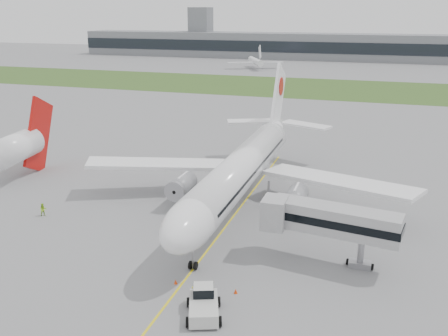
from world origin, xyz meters
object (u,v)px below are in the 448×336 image
(pushback_tug, at_px, (204,303))
(jet_bridge, at_px, (326,220))
(ground_crew_near, at_px, (193,294))
(neighbor_aircraft, at_px, (19,146))
(airliner, at_px, (244,166))

(pushback_tug, xyz_separation_m, jet_bridge, (9.15, 13.24, 3.96))
(ground_crew_near, height_order, neighbor_aircraft, neighbor_aircraft)
(ground_crew_near, bearing_deg, neighbor_aircraft, -76.54)
(ground_crew_near, xyz_separation_m, neighbor_aircraft, (-40.21, 25.83, 4.55))
(airliner, xyz_separation_m, ground_crew_near, (2.21, -25.58, -4.87))
(neighbor_aircraft, bearing_deg, jet_bridge, -22.80)
(airliner, bearing_deg, pushback_tug, -81.89)
(airliner, bearing_deg, jet_bridge, -47.07)
(airliner, height_order, neighbor_aircraft, airliner)
(pushback_tug, distance_m, neighbor_aircraft, 50.28)
(airliner, height_order, jet_bridge, airliner)
(pushback_tug, bearing_deg, airliner, 77.94)
(airliner, xyz_separation_m, neighbor_aircraft, (-38.00, 0.25, -0.32))
(jet_bridge, bearing_deg, airliner, 141.97)
(airliner, xyz_separation_m, pushback_tug, (3.88, -27.25, -4.57))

